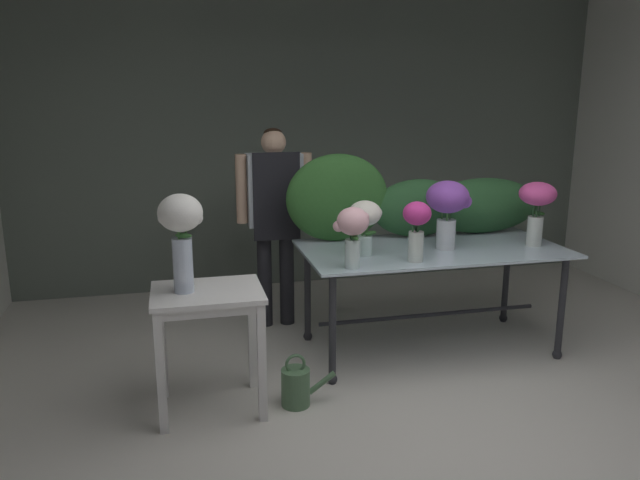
# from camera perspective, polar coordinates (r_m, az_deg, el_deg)

# --- Properties ---
(ground_plane) EXTENTS (7.78, 7.78, 0.00)m
(ground_plane) POSITION_cam_1_polar(r_m,az_deg,el_deg) (4.94, 4.00, -9.26)
(ground_plane) COLOR beige
(wall_back) EXTENTS (5.98, 0.12, 2.94)m
(wall_back) POSITION_cam_1_polar(r_m,az_deg,el_deg) (6.21, -0.52, 9.49)
(wall_back) COLOR slate
(wall_back) RESTS_ON ground
(display_table_glass) EXTENTS (1.92, 0.97, 0.81)m
(display_table_glass) POSITION_cam_1_polar(r_m,az_deg,el_deg) (4.63, 10.32, -2.05)
(display_table_glass) COLOR #AEC5D3
(display_table_glass) RESTS_ON ground
(side_table_white) EXTENTS (0.66, 0.53, 0.77)m
(side_table_white) POSITION_cam_1_polar(r_m,az_deg,el_deg) (3.76, -10.37, -6.33)
(side_table_white) COLOR white
(side_table_white) RESTS_ON ground
(florist) EXTENTS (0.62, 0.24, 1.64)m
(florist) POSITION_cam_1_polar(r_m,az_deg,el_deg) (4.99, -4.23, 3.18)
(florist) COLOR #232328
(florist) RESTS_ON ground
(foliage_backdrop) EXTENTS (2.10, 0.30, 0.67)m
(foliage_backdrop) POSITION_cam_1_polar(r_m,az_deg,el_deg) (4.88, 8.97, 3.36)
(foliage_backdrop) COLOR #2D6028
(foliage_backdrop) RESTS_ON display_table_glass
(vase_blush_tulips) EXTENTS (0.23, 0.21, 0.40)m
(vase_blush_tulips) POSITION_cam_1_polar(r_m,az_deg,el_deg) (3.95, 3.05, 1.00)
(vase_blush_tulips) COLOR silver
(vase_blush_tulips) RESTS_ON display_table_glass
(vase_fuchsia_roses) EXTENTS (0.27, 0.27, 0.48)m
(vase_fuchsia_roses) POSITION_cam_1_polar(r_m,az_deg,el_deg) (4.79, 19.48, 3.24)
(vase_fuchsia_roses) COLOR silver
(vase_fuchsia_roses) RESTS_ON display_table_glass
(vase_magenta_freesia) EXTENTS (0.19, 0.19, 0.41)m
(vase_magenta_freesia) POSITION_cam_1_polar(r_m,az_deg,el_deg) (4.15, 8.97, 1.33)
(vase_magenta_freesia) COLOR silver
(vase_magenta_freesia) RESTS_ON display_table_glass
(vase_ivory_carnations) EXTENTS (0.25, 0.23, 0.39)m
(vase_ivory_carnations) POSITION_cam_1_polar(r_m,az_deg,el_deg) (4.27, 4.21, 1.91)
(vase_ivory_carnations) COLOR silver
(vase_ivory_carnations) RESTS_ON display_table_glass
(vase_violet_dahlias) EXTENTS (0.34, 0.31, 0.50)m
(vase_violet_dahlias) POSITION_cam_1_polar(r_m,az_deg,el_deg) (4.51, 11.77, 3.21)
(vase_violet_dahlias) COLOR silver
(vase_violet_dahlias) RESTS_ON display_table_glass
(vase_white_roses_tall) EXTENTS (0.26, 0.26, 0.58)m
(vase_white_roses_tall) POSITION_cam_1_polar(r_m,az_deg,el_deg) (3.62, -12.76, 0.96)
(vase_white_roses_tall) COLOR silver
(vase_white_roses_tall) RESTS_ON side_table_white
(watering_can) EXTENTS (0.35, 0.18, 0.34)m
(watering_can) POSITION_cam_1_polar(r_m,az_deg,el_deg) (3.94, -2.20, -13.41)
(watering_can) COLOR #4C704C
(watering_can) RESTS_ON ground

